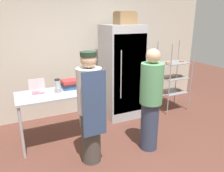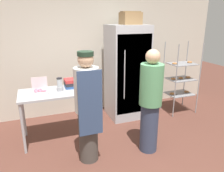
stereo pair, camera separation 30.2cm
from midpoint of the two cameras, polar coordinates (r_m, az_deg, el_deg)
ground_plane at (r=3.52m, az=2.98°, el=-19.72°), size 14.00×14.00×0.00m
back_wall at (r=5.00m, az=-9.52°, el=8.33°), size 6.40×0.12×2.70m
refrigerator at (r=4.73m, az=0.77°, el=3.63°), size 0.80×0.76×1.99m
baking_rack at (r=5.26m, az=14.18°, el=2.24°), size 0.65×0.51×1.61m
prep_counter at (r=3.89m, az=-17.33°, el=-3.26°), size 1.20×0.68×0.90m
donut_box at (r=3.79m, az=-20.93°, el=-1.79°), size 0.26×0.22×0.26m
blender_pitcher at (r=3.84m, az=-16.20°, el=-0.15°), size 0.12×0.12×0.24m
binder_stack at (r=4.01m, az=-13.07°, el=0.44°), size 0.29×0.25×0.16m
cardboard_storage_box at (r=4.64m, az=1.45°, el=17.30°), size 0.39×0.34×0.26m
person_baker at (r=3.18m, az=-8.47°, el=-5.73°), size 0.36×0.38×1.69m
person_customer at (r=3.51m, az=7.67°, el=-3.80°), size 0.36×0.36×1.68m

